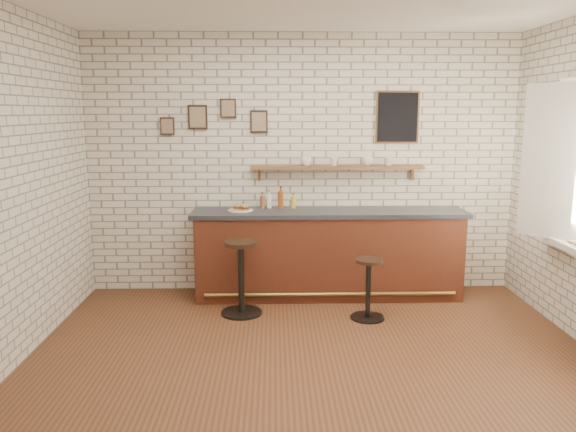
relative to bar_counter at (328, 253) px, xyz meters
name	(u,v)px	position (x,y,z in m)	size (l,w,h in m)	color
ground	(313,359)	(-0.29, -1.70, -0.51)	(5.00, 5.00, 0.00)	brown
bar_counter	(328,253)	(0.00, 0.00, 0.00)	(3.10, 0.65, 1.01)	#542416
sandwich_plate	(241,210)	(-1.00, 0.00, 0.51)	(0.28, 0.28, 0.01)	white
ciabatta_sandwich	(241,207)	(-0.99, 0.00, 0.55)	(0.20, 0.13, 0.06)	tan
potato_chips	(239,210)	(-1.02, -0.01, 0.52)	(0.25, 0.18, 0.00)	#E3AE50
bitters_bottle_brown	(262,202)	(-0.76, 0.17, 0.58)	(0.06, 0.06, 0.19)	brown
bitters_bottle_white	(269,201)	(-0.68, 0.17, 0.59)	(0.05, 0.05, 0.21)	white
bitters_bottle_amber	(281,199)	(-0.54, 0.17, 0.61)	(0.06, 0.06, 0.25)	#8E4617
condiment_bottle_yellow	(293,202)	(-0.40, 0.17, 0.58)	(0.05, 0.05, 0.17)	yellow
bar_stool_left	(241,275)	(-0.97, -0.57, -0.08)	(0.44, 0.44, 0.79)	black
bar_stool_right	(368,287)	(0.34, -0.75, -0.17)	(0.35, 0.35, 0.64)	black
wall_shelf	(337,167)	(0.11, 0.20, 0.97)	(2.00, 0.18, 0.18)	brown
shelf_cup_a	(306,161)	(-0.25, 0.20, 1.04)	(0.13, 0.13, 0.10)	white
shelf_cup_b	(334,162)	(0.07, 0.20, 1.04)	(0.10, 0.10, 0.09)	white
shelf_cup_c	(367,161)	(0.46, 0.20, 1.04)	(0.13, 0.13, 0.10)	white
shelf_cup_d	(389,162)	(0.71, 0.20, 1.04)	(0.09, 0.09, 0.09)	white
back_wall_decor	(322,118)	(-0.07, 0.28, 1.54)	(2.96, 0.02, 0.56)	black
window_sill	(576,248)	(2.11, -1.40, 0.39)	(0.20, 1.35, 0.06)	white
book_lower	(575,244)	(2.09, -1.40, 0.43)	(0.16, 0.22, 0.02)	tan
book_upper	(576,242)	(2.09, -1.42, 0.45)	(0.16, 0.22, 0.02)	tan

